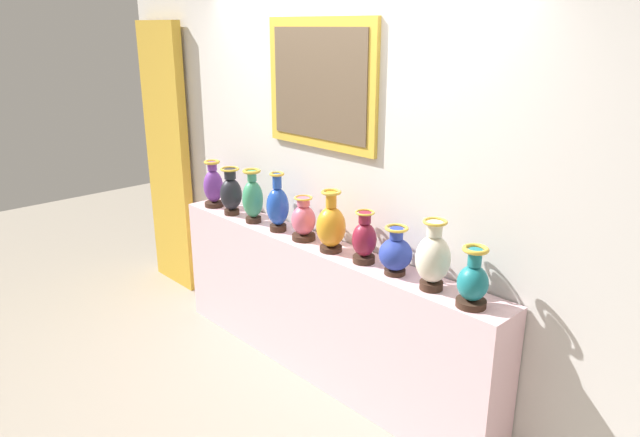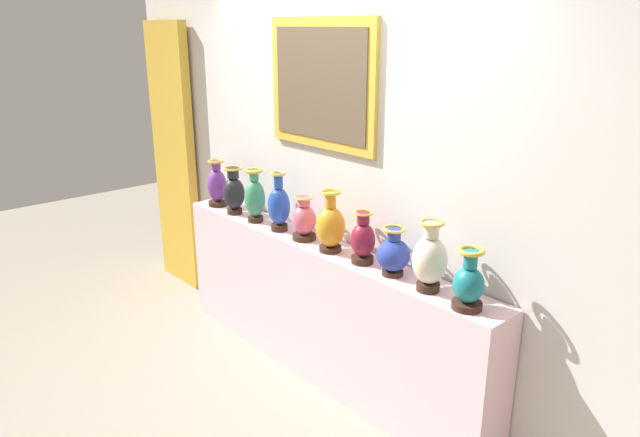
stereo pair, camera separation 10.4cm
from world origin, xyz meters
TOP-DOWN VIEW (x-y plane):
  - ground_plane at (0.00, 0.00)m, footprint 10.95×10.95m
  - display_shelf at (0.00, 0.00)m, footprint 2.71×0.29m
  - back_wall at (-0.00, 0.20)m, footprint 4.95×0.14m
  - curtain_gold at (-2.04, 0.08)m, footprint 0.60×0.08m
  - vase_violet at (-1.17, -0.03)m, footprint 0.15×0.15m
  - vase_onyx at (-0.91, -0.05)m, footprint 0.16×0.16m
  - vase_jade at (-0.65, -0.04)m, footprint 0.15×0.15m
  - vase_sapphire at (-0.39, -0.03)m, footprint 0.15×0.15m
  - vase_rose at (-0.14, -0.02)m, footprint 0.16×0.16m
  - vase_amber at (0.13, -0.03)m, footprint 0.18×0.18m
  - vase_burgundy at (0.39, -0.02)m, footprint 0.15×0.15m
  - vase_cobalt at (0.63, -0.02)m, footprint 0.19×0.19m
  - vase_ivory at (0.89, -0.03)m, footprint 0.19×0.19m
  - vase_teal at (1.15, -0.05)m, footprint 0.15×0.15m

SIDE VIEW (x-z plane):
  - ground_plane at x=0.00m, z-range 0.00..0.00m
  - display_shelf at x=0.00m, z-range 0.00..0.94m
  - vase_cobalt at x=0.63m, z-range 0.93..1.21m
  - vase_rose at x=-0.14m, z-range 0.92..1.21m
  - vase_teal at x=1.15m, z-range 0.91..1.23m
  - vase_burgundy at x=0.39m, z-range 0.92..1.24m
  - vase_violet at x=-1.17m, z-range 0.92..1.28m
  - vase_amber at x=0.13m, z-range 0.91..1.30m
  - vase_onyx at x=-0.91m, z-range 0.93..1.28m
  - vase_sapphire at x=-0.39m, z-range 0.91..1.32m
  - vase_ivory at x=0.89m, z-range 0.92..1.31m
  - vase_jade at x=-0.65m, z-range 0.93..1.31m
  - curtain_gold at x=-2.04m, z-range 0.00..2.31m
  - back_wall at x=0.00m, z-range 0.01..2.77m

